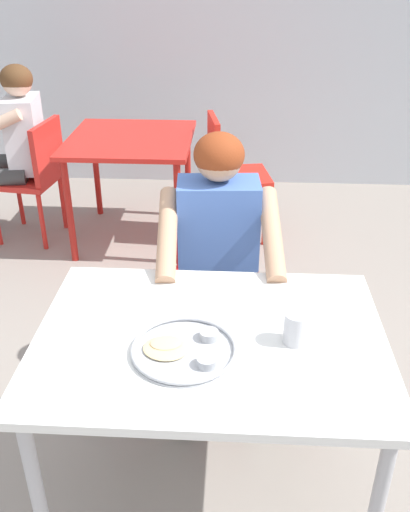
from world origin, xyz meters
TOP-DOWN VIEW (x-y plane):
  - table_foreground at (-0.01, 0.09)m, footprint 1.11×0.81m
  - thali_tray at (-0.09, 0.00)m, footprint 0.32×0.32m
  - drinking_cup at (0.25, 0.07)m, footprint 0.07×0.07m
  - chair_foreground at (-0.02, 0.93)m, footprint 0.43×0.45m
  - diner_foreground at (-0.01, 0.71)m, footprint 0.51×0.57m
  - table_background_red at (-0.64, 2.21)m, footprint 0.81×0.87m
  - chair_red_left at (-1.30, 2.17)m, footprint 0.47×0.47m
  - chair_red_right at (0.01, 2.25)m, footprint 0.46×0.45m
  - patron_background at (-1.44, 2.20)m, footprint 0.59×0.55m

SIDE VIEW (x-z plane):
  - chair_foreground at x=-0.02m, z-range 0.06..0.90m
  - chair_red_left at x=-1.30m, z-range 0.07..0.90m
  - chair_red_right at x=0.01m, z-range 0.08..0.94m
  - table_background_red at x=-0.64m, z-range 0.27..1.00m
  - table_foreground at x=-0.01m, z-range 0.29..1.02m
  - diner_foreground at x=-0.01m, z-range 0.11..1.30m
  - patron_background at x=-1.44m, z-range 0.12..1.30m
  - thali_tray at x=-0.09m, z-range 0.73..0.76m
  - drinking_cup at x=0.25m, z-range 0.74..0.84m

